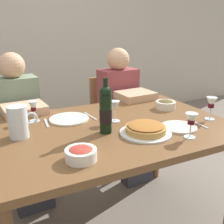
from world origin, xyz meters
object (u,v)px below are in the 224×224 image
at_px(olive_bowl, 166,104).
at_px(wine_glass_centre, 33,107).
at_px(chair_right, 112,115).
at_px(diner_right, 124,110).
at_px(wine_glass_left_diner, 211,104).
at_px(wine_bottle, 106,110).
at_px(salad_bowl, 81,154).
at_px(wine_glass_spare, 191,120).
at_px(water_pitcher, 19,124).
at_px(wine_glass_right_diner, 115,107).
at_px(baked_tart, 146,129).
at_px(chair_left, 17,130).
at_px(dinner_plate_right_setting, 179,127).
at_px(dining_table, 110,140).
at_px(diner_left, 21,125).
at_px(dinner_plate_left_setting, 69,119).

relative_size(olive_bowl, wine_glass_centre, 1.10).
distance_m(wine_glass_centre, chair_right, 1.08).
distance_m(olive_bowl, diner_right, 0.53).
bearing_deg(wine_glass_left_diner, wine_bottle, 172.03).
distance_m(salad_bowl, chair_right, 1.45).
bearing_deg(wine_glass_left_diner, wine_glass_spare, -151.86).
xyz_separation_m(water_pitcher, wine_glass_centre, (0.12, 0.23, 0.01)).
relative_size(wine_bottle, wine_glass_spare, 2.27).
bearing_deg(wine_glass_right_diner, baked_tart, -76.25).
xyz_separation_m(wine_bottle, salad_bowl, (-0.24, -0.25, -0.11)).
bearing_deg(diner_right, chair_left, -19.50).
bearing_deg(wine_bottle, dinner_plate_right_setting, -17.40).
xyz_separation_m(baked_tart, dinner_plate_right_setting, (0.23, -0.02, -0.02)).
bearing_deg(dinner_plate_right_setting, water_pitcher, 162.17).
bearing_deg(water_pitcher, chair_right, 39.69).
distance_m(dining_table, wine_glass_centre, 0.53).
bearing_deg(wine_glass_centre, dining_table, -37.23).
xyz_separation_m(dinner_plate_right_setting, diner_right, (0.09, 0.85, -0.15)).
distance_m(dining_table, diner_right, 0.79).
relative_size(wine_bottle, chair_right, 0.37).
height_order(olive_bowl, chair_left, chair_left).
distance_m(wine_bottle, dinner_plate_right_setting, 0.47).
height_order(chair_left, chair_right, same).
distance_m(water_pitcher, chair_right, 1.30).
xyz_separation_m(water_pitcher, wine_glass_right_diner, (0.59, -0.01, 0.02)).
bearing_deg(diner_left, water_pitcher, 77.87).
relative_size(dining_table, dinner_plate_left_setting, 5.80).
bearing_deg(wine_glass_left_diner, chair_left, 135.83).
height_order(chair_left, diner_left, diner_left).
xyz_separation_m(wine_glass_centre, diner_left, (-0.04, 0.36, -0.24)).
relative_size(dining_table, dinner_plate_right_setting, 6.97).
bearing_deg(chair_left, dinner_plate_left_setting, 107.55).
relative_size(wine_bottle, dinner_plate_left_setting, 1.24).
xyz_separation_m(wine_bottle, wine_glass_spare, (0.39, -0.27, -0.04)).
relative_size(water_pitcher, wine_glass_centre, 1.34).
bearing_deg(chair_right, dinner_plate_right_setting, 81.87).
bearing_deg(olive_bowl, diner_right, 98.22).
bearing_deg(wine_glass_right_diner, wine_glass_centre, 153.46).
relative_size(dining_table, chair_right, 1.72).
bearing_deg(diner_right, olive_bowl, 94.34).
distance_m(wine_glass_left_diner, diner_left, 1.40).
bearing_deg(chair_right, diner_left, 9.83).
bearing_deg(olive_bowl, dining_table, -164.61).
distance_m(wine_bottle, wine_glass_right_diner, 0.20).
distance_m(dining_table, wine_glass_left_diner, 0.70).
distance_m(salad_bowl, chair_left, 1.27).
height_order(wine_glass_right_diner, wine_glass_centre, wine_glass_right_diner).
bearing_deg(dinner_plate_left_setting, diner_left, 120.39).
height_order(baked_tart, chair_left, chair_left).
height_order(wine_glass_left_diner, wine_glass_centre, wine_glass_left_diner).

